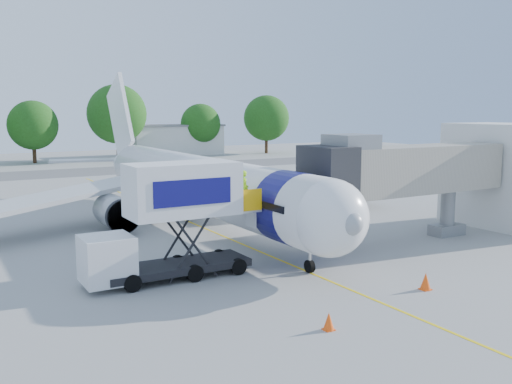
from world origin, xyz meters
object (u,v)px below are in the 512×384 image
jet_bridge (397,171)px  ground_tug (351,299)px  aircraft (195,183)px  catering_hiloader (170,222)px

jet_bridge → ground_tug: size_ratio=3.90×
aircraft → ground_tug: 19.51m
ground_tug → aircraft: bearing=93.9°
catering_hiloader → ground_tug: size_ratio=2.39×
aircraft → jet_bridge: (7.99, -11.12, 1.39)m
catering_hiloader → ground_tug: catering_hiloader is taller
aircraft → catering_hiloader: (-6.26, -11.12, -0.19)m
jet_bridge → catering_hiloader: (-14.25, -0.00, -1.58)m
aircraft → catering_hiloader: 12.77m
aircraft → jet_bridge: aircraft is taller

